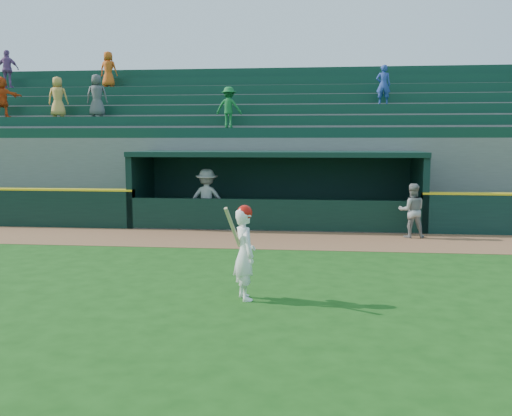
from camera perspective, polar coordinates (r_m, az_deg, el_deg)
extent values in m
plane|color=#184812|center=(11.50, -0.89, -7.38)|extent=(120.00, 120.00, 0.00)
cube|color=brown|center=(16.27, 1.29, -3.18)|extent=(40.00, 3.00, 0.01)
imported|color=gray|center=(17.12, 15.32, -0.26)|extent=(0.77, 0.61, 1.58)
imported|color=#999994|center=(18.52, -4.94, 0.96)|extent=(1.26, 0.77, 1.90)
cube|color=slate|center=(19.02, 2.04, -1.69)|extent=(9.00, 2.60, 0.04)
cube|color=black|center=(19.78, -11.36, 1.80)|extent=(0.20, 2.60, 2.30)
cube|color=black|center=(19.11, 15.95, 1.51)|extent=(0.20, 2.60, 2.30)
cube|color=black|center=(20.18, 2.34, 2.03)|extent=(9.40, 0.20, 2.30)
cube|color=black|center=(18.82, 2.07, 5.44)|extent=(9.40, 2.80, 0.16)
cube|color=black|center=(17.75, 1.75, -0.73)|extent=(9.00, 0.16, 1.00)
cube|color=brown|center=(19.78, 2.22, -0.69)|extent=(8.40, 0.45, 0.10)
cube|color=slate|center=(20.68, 2.44, 2.99)|extent=(34.00, 0.85, 2.91)
cube|color=#0F3828|center=(20.52, 2.44, 7.52)|extent=(34.00, 0.60, 0.36)
cube|color=slate|center=(21.52, 2.60, 3.73)|extent=(34.00, 0.85, 3.36)
cube|color=#0F3828|center=(21.38, 2.61, 8.70)|extent=(34.00, 0.60, 0.36)
cube|color=slate|center=(22.35, 2.75, 4.42)|extent=(34.00, 0.85, 3.81)
cube|color=#0F3828|center=(22.25, 2.76, 9.78)|extent=(34.00, 0.60, 0.36)
cube|color=slate|center=(23.19, 2.89, 5.06)|extent=(34.00, 0.85, 4.26)
cube|color=#0F3828|center=(23.12, 2.90, 10.78)|extent=(34.00, 0.60, 0.36)
cube|color=slate|center=(24.04, 3.01, 5.65)|extent=(34.00, 0.85, 4.71)
cube|color=#0F3828|center=(24.00, 3.04, 11.71)|extent=(34.00, 0.60, 0.36)
cube|color=slate|center=(24.88, 3.13, 6.21)|extent=(34.00, 0.85, 5.16)
cube|color=#0F3828|center=(24.89, 3.16, 12.57)|extent=(34.00, 0.60, 0.36)
cube|color=slate|center=(25.73, 3.25, 6.72)|extent=(34.00, 0.85, 5.61)
cube|color=#0F3828|center=(25.78, 3.28, 13.37)|extent=(34.00, 0.60, 0.36)
cube|color=slate|center=(26.30, 3.32, 6.72)|extent=(34.50, 0.30, 5.61)
imported|color=#D15417|center=(25.70, -14.54, 13.27)|extent=(0.74, 0.49, 1.50)
imported|color=#294197|center=(22.41, 12.62, 11.94)|extent=(0.55, 0.38, 1.46)
imported|color=#17692D|center=(20.78, -2.73, 10.02)|extent=(1.00, 0.66, 1.46)
imported|color=gold|center=(23.66, -19.20, 10.45)|extent=(0.84, 0.63, 1.54)
imported|color=#8C5491|center=(27.63, -23.59, 12.60)|extent=(1.00, 0.50, 1.65)
imported|color=#D94B18|center=(24.73, -24.07, 10.10)|extent=(1.52, 0.74, 1.57)
imported|color=#525252|center=(23.04, -15.62, 10.77)|extent=(0.89, 0.69, 1.61)
imported|color=white|center=(10.10, -1.13, -4.64)|extent=(0.60, 0.70, 1.62)
sphere|color=red|center=(9.98, -1.14, -0.46)|extent=(0.27, 0.27, 0.27)
cylinder|color=tan|center=(9.83, -2.35, -1.94)|extent=(0.25, 0.49, 0.76)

